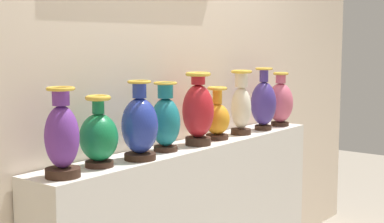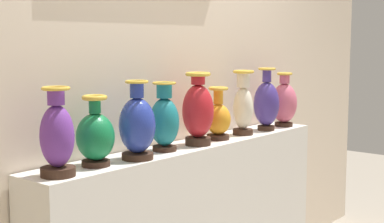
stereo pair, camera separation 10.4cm
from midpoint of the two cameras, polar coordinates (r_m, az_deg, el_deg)
name	(u,v)px [view 1 (the left image)]	position (r m, az deg, el deg)	size (l,w,h in m)	color
back_wall	(163,60)	(3.34, -3.75, 5.13)	(4.82, 0.14, 2.96)	beige
vase_violet	(62,138)	(2.54, -13.94, -2.55)	(0.15, 0.15, 0.39)	#382319
vase_emerald	(99,137)	(2.71, -10.32, -2.46)	(0.18, 0.18, 0.34)	#382319
vase_cobalt	(140,126)	(2.84, -6.25, -1.44)	(0.18, 0.18, 0.39)	#382319
vase_teal	(166,121)	(3.05, -3.62, -0.90)	(0.16, 0.16, 0.37)	#382319
vase_crimson	(198,111)	(3.22, -0.32, 0.04)	(0.18, 0.18, 0.41)	#382319
vase_amber	(217,118)	(3.42, 1.64, -0.66)	(0.15, 0.15, 0.31)	#382319
vase_ivory	(241,105)	(3.60, 4.07, 0.62)	(0.13, 0.13, 0.40)	#382319
vase_indigo	(263,103)	(3.79, 6.33, 0.84)	(0.17, 0.17, 0.41)	#382319
vase_rose	(280,102)	(3.99, 8.02, 0.92)	(0.18, 0.18, 0.37)	#382319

